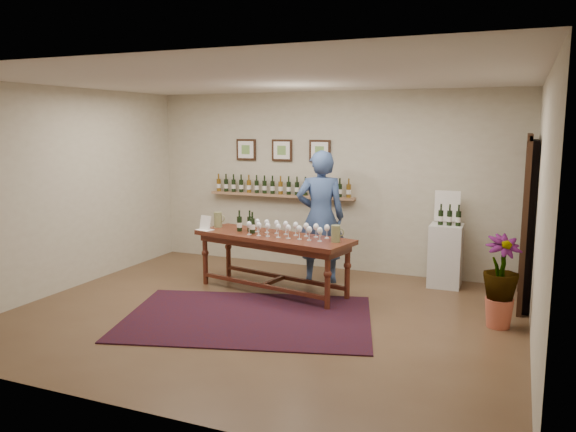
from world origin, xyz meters
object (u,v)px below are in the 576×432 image
at_px(potted_plant, 501,281).
at_px(person, 320,217).
at_px(tasting_table, 273,243).
at_px(display_pedestal, 445,256).

xyz_separation_m(potted_plant, person, (-2.51, 1.01, 0.43)).
relative_size(tasting_table, potted_plant, 2.56).
bearing_deg(person, potted_plant, 137.68).
bearing_deg(tasting_table, display_pedestal, 40.81).
distance_m(tasting_table, display_pedestal, 2.48).
height_order(tasting_table, potted_plant, potted_plant).
bearing_deg(person, tasting_table, 38.80).
height_order(potted_plant, person, person).
bearing_deg(tasting_table, potted_plant, 6.45).
xyz_separation_m(tasting_table, person, (0.43, 0.73, 0.29)).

